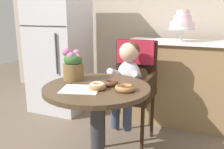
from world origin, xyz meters
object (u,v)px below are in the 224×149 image
object	(u,v)px
donut_side	(111,83)
flower_vase	(73,65)
wicker_chair	(133,75)
donut_mid	(97,86)
refrigerator	(59,42)
seated_child	(128,74)
cafe_table	(97,115)
donut_front	(125,87)
tiered_cake_stand	(182,23)

from	to	relation	value
donut_side	flower_vase	world-z (taller)	flower_vase
wicker_chair	flower_vase	xyz separation A→B (m)	(-0.27, -0.61, 0.19)
donut_mid	flower_vase	distance (m)	0.32
donut_side	flower_vase	xyz separation A→B (m)	(-0.31, 0.04, 0.09)
wicker_chair	refrigerator	size ratio (longest dim) A/B	0.56
seated_child	cafe_table	bearing A→B (deg)	-93.85
donut_side	flower_vase	bearing A→B (deg)	173.34
donut_front	donut_side	xyz separation A→B (m)	(-0.13, 0.07, -0.00)
donut_front	donut_side	distance (m)	0.15
cafe_table	donut_mid	size ratio (longest dim) A/B	6.32
flower_vase	refrigerator	size ratio (longest dim) A/B	0.14
donut_side	tiered_cake_stand	size ratio (longest dim) A/B	0.33
flower_vase	tiered_cake_stand	bearing A→B (deg)	63.18
flower_vase	cafe_table	bearing A→B (deg)	-20.40
cafe_table	donut_side	bearing A→B (deg)	31.14
donut_mid	flower_vase	bearing A→B (deg)	150.40
donut_front	refrigerator	xyz separation A→B (m)	(-1.26, 1.12, 0.11)
donut_mid	tiered_cake_stand	world-z (taller)	tiered_cake_stand
cafe_table	flower_vase	world-z (taller)	flower_vase
refrigerator	flower_vase	bearing A→B (deg)	-51.07
wicker_chair	donut_mid	xyz separation A→B (m)	(0.00, -0.76, 0.10)
wicker_chair	donut_side	xyz separation A→B (m)	(0.05, -0.64, 0.10)
donut_front	tiered_cake_stand	world-z (taller)	tiered_cake_stand
seated_child	donut_front	world-z (taller)	seated_child
flower_vase	donut_front	bearing A→B (deg)	-13.86
cafe_table	refrigerator	distance (m)	1.56
cafe_table	donut_mid	world-z (taller)	donut_mid
donut_mid	tiered_cake_stand	size ratio (longest dim) A/B	0.34
donut_mid	refrigerator	bearing A→B (deg)	132.98
tiered_cake_stand	refrigerator	bearing A→B (deg)	-172.05
seated_child	donut_front	distance (m)	0.59
cafe_table	flower_vase	size ratio (longest dim) A/B	3.09
cafe_table	seated_child	world-z (taller)	seated_child
donut_side	tiered_cake_stand	distance (m)	1.33
donut_front	donut_mid	world-z (taller)	donut_mid
cafe_table	donut_mid	distance (m)	0.25
donut_side	refrigerator	xyz separation A→B (m)	(-1.13, 1.05, 0.11)
cafe_table	donut_side	distance (m)	0.25
donut_front	flower_vase	world-z (taller)	flower_vase
donut_side	wicker_chair	bearing A→B (deg)	94.04
donut_side	refrigerator	bearing A→B (deg)	137.13
wicker_chair	donut_mid	distance (m)	0.77
tiered_cake_stand	donut_side	bearing A→B (deg)	-103.54
cafe_table	wicker_chair	bearing A→B (deg)	87.01
seated_child	tiered_cake_stand	world-z (taller)	tiered_cake_stand
cafe_table	wicker_chair	size ratio (longest dim) A/B	0.75
donut_side	tiered_cake_stand	bearing A→B (deg)	76.46
seated_child	donut_side	xyz separation A→B (m)	(0.05, -0.49, 0.06)
flower_vase	tiered_cake_stand	size ratio (longest dim) A/B	0.70
cafe_table	tiered_cake_stand	distance (m)	1.48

